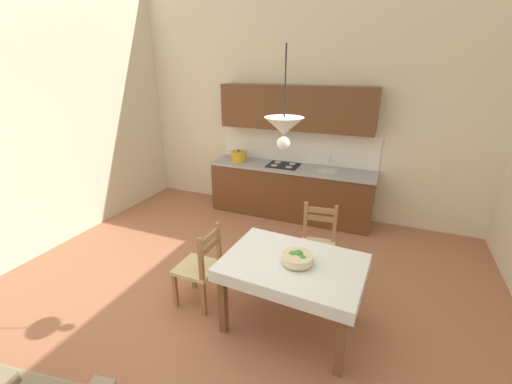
% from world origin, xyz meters
% --- Properties ---
extents(ground_plane, '(6.49, 6.22, 0.10)m').
position_xyz_m(ground_plane, '(0.00, 0.00, -0.05)').
color(ground_plane, '#AD6B4C').
extents(wall_back, '(6.49, 0.12, 4.05)m').
position_xyz_m(wall_back, '(0.00, 2.87, 2.03)').
color(wall_back, beige).
rests_on(wall_back, ground_plane).
extents(wall_left, '(0.12, 6.22, 4.05)m').
position_xyz_m(wall_left, '(-3.01, 0.00, 2.03)').
color(wall_left, beige).
rests_on(wall_left, ground_plane).
extents(kitchen_cabinetry, '(2.78, 0.63, 2.20)m').
position_xyz_m(kitchen_cabinetry, '(-0.10, 2.54, 0.86)').
color(kitchen_cabinetry, brown).
rests_on(kitchen_cabinetry, ground_plane).
extents(dining_table, '(1.37, 1.00, 0.75)m').
position_xyz_m(dining_table, '(0.70, -0.03, 0.62)').
color(dining_table, brown).
rests_on(dining_table, ground_plane).
extents(dining_chair_tv_side, '(0.42, 0.42, 0.93)m').
position_xyz_m(dining_chair_tv_side, '(-0.32, -0.07, 0.44)').
color(dining_chair_tv_side, '#D1BC89').
rests_on(dining_chair_tv_side, ground_plane).
extents(dining_chair_kitchen_side, '(0.46, 0.46, 0.93)m').
position_xyz_m(dining_chair_kitchen_side, '(0.74, 0.90, 0.44)').
color(dining_chair_kitchen_side, '#D1BC89').
rests_on(dining_chair_kitchen_side, ground_plane).
extents(fruit_bowl, '(0.30, 0.30, 0.12)m').
position_xyz_m(fruit_bowl, '(0.74, -0.04, 0.81)').
color(fruit_bowl, beige).
rests_on(fruit_bowl, dining_table).
extents(pendant_lamp, '(0.32, 0.32, 0.80)m').
position_xyz_m(pendant_lamp, '(0.59, -0.10, 2.03)').
color(pendant_lamp, black).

